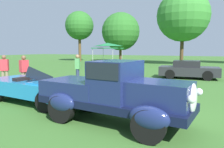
{
  "coord_description": "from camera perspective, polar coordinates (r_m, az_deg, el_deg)",
  "views": [
    {
      "loc": [
        2.12,
        -5.5,
        2.01
      ],
      "look_at": [
        -1.07,
        1.09,
        1.15
      ],
      "focal_mm": 34.43,
      "sensor_mm": 36.0,
      "label": 1
    }
  ],
  "objects": [
    {
      "name": "ground_plane",
      "position": [
        6.23,
        4.6,
        -12.16
      ],
      "size": [
        120.0,
        120.0,
        0.0
      ],
      "primitive_type": "plane",
      "color": "#386628"
    },
    {
      "name": "show_car_charcoal",
      "position": [
        15.55,
        19.6,
        1.09
      ],
      "size": [
        4.0,
        2.03,
        1.22
      ],
      "color": "#28282D",
      "rests_on": "ground_plane"
    },
    {
      "name": "spectator_by_row",
      "position": [
        11.62,
        -22.28,
        0.77
      ],
      "size": [
        0.3,
        0.43,
        1.69
      ],
      "color": "#7F7056",
      "rests_on": "ground_plane"
    },
    {
      "name": "canopy_tent_left_field",
      "position": [
        25.06,
        -1.17,
        7.62
      ],
      "size": [
        2.81,
        2.81,
        2.71
      ],
      "color": "#B7B7BC",
      "rests_on": "ground_plane"
    },
    {
      "name": "treeline_mid_left",
      "position": [
        33.49,
        2.31,
        11.19
      ],
      "size": [
        5.77,
        5.77,
        7.55
      ],
      "color": "#47331E",
      "rests_on": "ground_plane"
    },
    {
      "name": "treeline_center",
      "position": [
        29.07,
        18.34,
        14.49
      ],
      "size": [
        6.47,
        6.47,
        9.38
      ],
      "color": "#47331E",
      "rests_on": "ground_plane"
    },
    {
      "name": "feature_pickup_truck",
      "position": [
        5.79,
        0.47,
        -4.7
      ],
      "size": [
        4.42,
        2.13,
        1.7
      ],
      "color": "black",
      "rests_on": "ground_plane"
    },
    {
      "name": "spectator_near_truck",
      "position": [
        12.75,
        -26.63,
        1.04
      ],
      "size": [
        0.47,
        0.42,
        1.69
      ],
      "color": "#7F7056",
      "rests_on": "ground_plane"
    },
    {
      "name": "neighbor_convertible",
      "position": [
        8.55,
        -19.02,
        -3.31
      ],
      "size": [
        4.47,
        2.09,
        1.4
      ],
      "color": "#1E7AB7",
      "rests_on": "ground_plane"
    },
    {
      "name": "spectator_between_cars",
      "position": [
        12.55,
        -9.12,
        1.59
      ],
      "size": [
        0.39,
        0.46,
        1.69
      ],
      "color": "#283351",
      "rests_on": "ground_plane"
    },
    {
      "name": "treeline_far_left",
      "position": [
        35.82,
        -8.65,
        12.55
      ],
      "size": [
        4.57,
        4.57,
        8.04
      ],
      "color": "brown",
      "rests_on": "ground_plane"
    }
  ]
}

